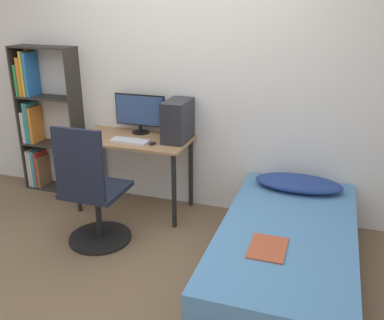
{
  "coord_description": "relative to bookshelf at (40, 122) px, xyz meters",
  "views": [
    {
      "loc": [
        1.31,
        -2.28,
        1.97
      ],
      "look_at": [
        0.28,
        0.8,
        0.75
      ],
      "focal_mm": 40.0,
      "sensor_mm": 36.0,
      "label": 1
    }
  ],
  "objects": [
    {
      "name": "ground_plane",
      "position": [
        1.63,
        -1.38,
        -0.75
      ],
      "size": [
        14.0,
        14.0,
        0.0
      ],
      "primitive_type": "plane",
      "color": "brown"
    },
    {
      "name": "wall_back",
      "position": [
        1.63,
        0.15,
        0.5
      ],
      "size": [
        8.0,
        0.05,
        2.5
      ],
      "color": "silver",
      "rests_on": "ground_plane"
    },
    {
      "name": "desk",
      "position": [
        1.17,
        -0.16,
        -0.13
      ],
      "size": [
        1.1,
        0.57,
        0.74
      ],
      "color": "#997047",
      "rests_on": "ground_plane"
    },
    {
      "name": "bookshelf",
      "position": [
        0.0,
        0.0,
        0.0
      ],
      "size": [
        0.67,
        0.24,
        1.54
      ],
      "color": "#2D2823",
      "rests_on": "ground_plane"
    },
    {
      "name": "office_chair",
      "position": [
        1.13,
        -0.88,
        -0.34
      ],
      "size": [
        0.54,
        0.54,
        1.07
      ],
      "color": "black",
      "rests_on": "ground_plane"
    },
    {
      "name": "bed",
      "position": [
        2.73,
        -0.85,
        -0.54
      ],
      "size": [
        0.98,
        1.95,
        0.42
      ],
      "color": "#4C3D2D",
      "rests_on": "ground_plane"
    },
    {
      "name": "pillow",
      "position": [
        2.73,
        -0.14,
        -0.27
      ],
      "size": [
        0.75,
        0.36,
        0.11
      ],
      "color": "navy",
      "rests_on": "bed"
    },
    {
      "name": "magazine",
      "position": [
        2.63,
        -1.18,
        -0.32
      ],
      "size": [
        0.24,
        0.32,
        0.01
      ],
      "color": "#B24C2D",
      "rests_on": "bed"
    },
    {
      "name": "monitor",
      "position": [
        1.16,
        0.02,
        0.2
      ],
      "size": [
        0.52,
        0.17,
        0.38
      ],
      "color": "black",
      "rests_on": "desk"
    },
    {
      "name": "keyboard",
      "position": [
        1.19,
        -0.28,
        -0.0
      ],
      "size": [
        0.36,
        0.14,
        0.02
      ],
      "color": "silver",
      "rests_on": "desk"
    },
    {
      "name": "pc_tower",
      "position": [
        1.6,
        -0.09,
        0.18
      ],
      "size": [
        0.21,
        0.37,
        0.38
      ],
      "color": "#232328",
      "rests_on": "desk"
    },
    {
      "name": "mouse",
      "position": [
        1.42,
        -0.28,
        -0.0
      ],
      "size": [
        0.06,
        0.09,
        0.02
      ],
      "color": "black",
      "rests_on": "desk"
    }
  ]
}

